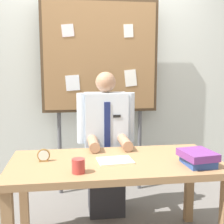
{
  "coord_description": "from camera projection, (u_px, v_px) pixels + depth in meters",
  "views": [
    {
      "loc": [
        -0.34,
        -2.2,
        1.44
      ],
      "look_at": [
        0.0,
        0.18,
        1.08
      ],
      "focal_mm": 48.14,
      "sensor_mm": 36.0,
      "label": 1
    }
  ],
  "objects": [
    {
      "name": "open_notebook",
      "position": [
        115.0,
        161.0,
        2.28
      ],
      "size": [
        0.28,
        0.22,
        0.01
      ],
      "primitive_type": "cube",
      "rotation": [
        0.0,
        0.0,
        0.08
      ],
      "color": "#F4EFCC",
      "rests_on": "desk"
    },
    {
      "name": "desk_clock",
      "position": [
        44.0,
        156.0,
        2.28
      ],
      "size": [
        0.1,
        0.04,
        0.1
      ],
      "color": "olive",
      "rests_on": "desk"
    },
    {
      "name": "desk",
      "position": [
        115.0,
        172.0,
        2.32
      ],
      "size": [
        1.61,
        0.78,
        0.73
      ],
      "color": "#9E754C",
      "rests_on": "ground_plane"
    },
    {
      "name": "bulletin_board",
      "position": [
        100.0,
        59.0,
        3.26
      ],
      "size": [
        1.27,
        0.09,
        2.15
      ],
      "color": "#4C3823",
      "rests_on": "ground_plane"
    },
    {
      "name": "coffee_mug",
      "position": [
        78.0,
        166.0,
        2.03
      ],
      "size": [
        0.09,
        0.09,
        0.1
      ],
      "primitive_type": "cylinder",
      "color": "#B23833",
      "rests_on": "desk"
    },
    {
      "name": "person",
      "position": [
        106.0,
        149.0,
        2.9
      ],
      "size": [
        0.55,
        0.56,
        1.39
      ],
      "color": "#2D2D33",
      "rests_on": "ground_plane"
    },
    {
      "name": "book_stack",
      "position": [
        198.0,
        158.0,
        2.19
      ],
      "size": [
        0.25,
        0.28,
        0.11
      ],
      "color": "#2D4C99",
      "rests_on": "desk"
    },
    {
      "name": "back_wall",
      "position": [
        98.0,
        74.0,
        3.49
      ],
      "size": [
        6.4,
        0.08,
        2.7
      ],
      "primitive_type": "cube",
      "color": "silver",
      "rests_on": "ground_plane"
    }
  ]
}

